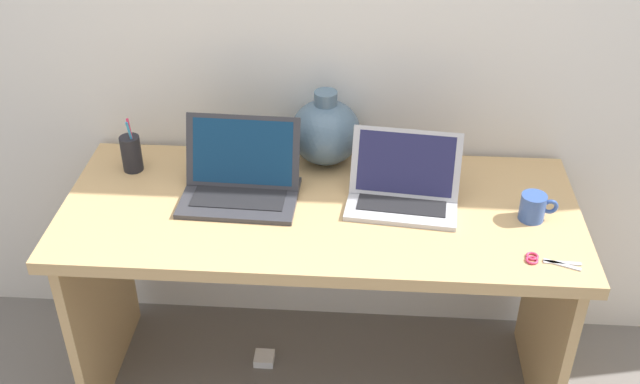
# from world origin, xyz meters

# --- Properties ---
(ground_plane) EXTENTS (6.00, 6.00, 0.00)m
(ground_plane) POSITION_xyz_m (0.00, 0.00, 0.00)
(ground_plane) COLOR slate
(back_wall) EXTENTS (4.40, 0.04, 2.40)m
(back_wall) POSITION_xyz_m (0.00, 0.36, 1.20)
(back_wall) COLOR silver
(back_wall) RESTS_ON ground
(desk) EXTENTS (1.54, 0.65, 0.74)m
(desk) POSITION_xyz_m (0.00, 0.00, 0.58)
(desk) COLOR tan
(desk) RESTS_ON ground
(laptop_left) EXTENTS (0.35, 0.26, 0.23)m
(laptop_left) POSITION_xyz_m (-0.24, 0.05, 0.80)
(laptop_left) COLOR #333338
(laptop_left) RESTS_ON desk
(laptop_right) EXTENTS (0.35, 0.25, 0.20)m
(laptop_right) POSITION_xyz_m (0.25, 0.05, 0.80)
(laptop_right) COLOR #B2B2B7
(laptop_right) RESTS_ON desk
(green_vase) EXTENTS (0.22, 0.22, 0.25)m
(green_vase) POSITION_xyz_m (0.00, 0.26, 0.85)
(green_vase) COLOR slate
(green_vase) RESTS_ON desk
(coffee_mug) EXTENTS (0.11, 0.07, 0.08)m
(coffee_mug) POSITION_xyz_m (0.62, -0.02, 0.78)
(coffee_mug) COLOR #335199
(coffee_mug) RESTS_ON desk
(pen_cup) EXTENTS (0.06, 0.06, 0.19)m
(pen_cup) POSITION_xyz_m (-0.61, 0.17, 0.80)
(pen_cup) COLOR black
(pen_cup) RESTS_ON desk
(scissors) EXTENTS (0.15, 0.07, 0.01)m
(scissors) POSITION_xyz_m (0.62, -0.22, 0.74)
(scissors) COLOR #B7B7BC
(scissors) RESTS_ON desk
(power_brick) EXTENTS (0.07, 0.07, 0.03)m
(power_brick) POSITION_xyz_m (-0.21, 0.07, 0.01)
(power_brick) COLOR white
(power_brick) RESTS_ON ground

